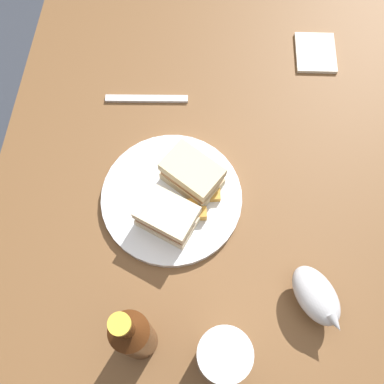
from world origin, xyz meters
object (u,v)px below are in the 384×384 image
sandwich_half_right (194,175)px  cider_bottle (136,336)px  sandwich_half_left (169,216)px  plate (174,198)px  gravy_boat (319,297)px  pint_glass (224,358)px  fork (148,99)px  napkin (317,53)px

sandwich_half_right → cider_bottle: size_ratio=0.51×
sandwich_half_left → cider_bottle: 0.23m
plate → sandwich_half_left: 0.06m
gravy_boat → sandwich_half_right: bearing=48.6°
sandwich_half_left → pint_glass: bearing=-154.1°
cider_bottle → fork: 0.52m
sandwich_half_right → pint_glass: pint_glass is taller
sandwich_half_left → napkin: 0.53m
gravy_boat → pint_glass: bearing=126.4°
napkin → plate: bearing=143.5°
gravy_boat → napkin: (0.56, -0.01, -0.04)m
gravy_boat → cider_bottle: (-0.10, 0.30, 0.06)m
sandwich_half_right → napkin: (0.35, -0.25, -0.04)m
plate → sandwich_half_left: sandwich_half_left is taller
sandwich_half_left → pint_glass: size_ratio=0.76×
plate → pint_glass: (-0.29, -0.12, 0.07)m
sandwich_half_left → pint_glass: (-0.24, -0.12, 0.03)m
plate → gravy_boat: gravy_boat is taller
sandwich_half_left → cider_bottle: bearing=173.7°
plate → napkin: (0.39, -0.29, -0.00)m
sandwich_half_left → plate: bearing=-0.8°
plate → pint_glass: 0.32m
napkin → fork: 0.40m
pint_glass → sandwich_half_left: bearing=25.9°
sandwich_half_right → cider_bottle: cider_bottle is taller
plate → pint_glass: bearing=-158.4°
sandwich_half_left → napkin: (0.44, -0.29, -0.04)m
cider_bottle → plate: bearing=-5.2°
plate → cider_bottle: (-0.27, 0.03, 0.10)m
sandwich_half_right → fork: size_ratio=0.73×
plate → sandwich_half_left: size_ratio=2.21×
plate → napkin: 0.48m
sandwich_half_left → napkin: sandwich_half_left is taller
sandwich_half_right → plate: bearing=134.2°
napkin → fork: napkin is taller
sandwich_half_left → pint_glass: pint_glass is taller
sandwich_half_right → gravy_boat: bearing=-131.4°
sandwich_half_left → sandwich_half_right: sandwich_half_right is taller
pint_glass → fork: pint_glass is taller
napkin → fork: size_ratio=0.61×
sandwich_half_right → fork: sandwich_half_right is taller
plate → napkin: plate is taller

